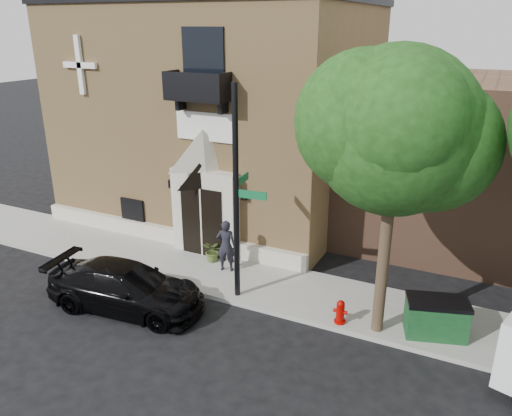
{
  "coord_description": "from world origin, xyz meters",
  "views": [
    {
      "loc": [
        8.19,
        -11.9,
        8.28
      ],
      "look_at": [
        1.44,
        2.0,
        2.56
      ],
      "focal_mm": 35.0,
      "sensor_mm": 36.0,
      "label": 1
    }
  ],
  "objects_px": {
    "street_sign": "(237,196)",
    "pedestrian_near": "(226,246)",
    "black_sedan": "(126,287)",
    "fire_hydrant": "(340,312)",
    "dumpster": "(436,317)"
  },
  "relations": [
    {
      "from": "street_sign",
      "to": "pedestrian_near",
      "type": "distance_m",
      "value": 2.97
    },
    {
      "from": "black_sedan",
      "to": "pedestrian_near",
      "type": "bearing_deg",
      "value": -33.56
    },
    {
      "from": "black_sedan",
      "to": "fire_hydrant",
      "type": "height_order",
      "value": "black_sedan"
    },
    {
      "from": "dumpster",
      "to": "pedestrian_near",
      "type": "relative_size",
      "value": 0.99
    },
    {
      "from": "dumpster",
      "to": "pedestrian_near",
      "type": "distance_m",
      "value": 7.15
    },
    {
      "from": "black_sedan",
      "to": "dumpster",
      "type": "xyz_separation_m",
      "value": [
        8.75,
        2.46,
        -0.02
      ]
    },
    {
      "from": "street_sign",
      "to": "dumpster",
      "type": "height_order",
      "value": "street_sign"
    },
    {
      "from": "black_sedan",
      "to": "dumpster",
      "type": "bearing_deg",
      "value": -81.2
    },
    {
      "from": "fire_hydrant",
      "to": "black_sedan",
      "type": "bearing_deg",
      "value": -163.37
    },
    {
      "from": "black_sedan",
      "to": "street_sign",
      "type": "distance_m",
      "value": 4.43
    },
    {
      "from": "black_sedan",
      "to": "fire_hydrant",
      "type": "relative_size",
      "value": 6.85
    },
    {
      "from": "dumpster",
      "to": "pedestrian_near",
      "type": "bearing_deg",
      "value": 156.28
    },
    {
      "from": "fire_hydrant",
      "to": "dumpster",
      "type": "relative_size",
      "value": 0.39
    },
    {
      "from": "dumpster",
      "to": "black_sedan",
      "type": "bearing_deg",
      "value": 178.82
    },
    {
      "from": "street_sign",
      "to": "pedestrian_near",
      "type": "xyz_separation_m",
      "value": [
        -1.16,
        1.31,
        -2.4
      ]
    }
  ]
}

